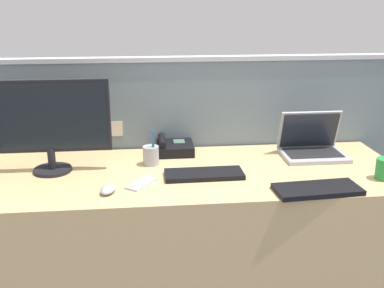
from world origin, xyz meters
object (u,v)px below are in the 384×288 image
at_px(pen_cup, 151,155).
at_px(laptop, 312,145).
at_px(keyboard_main, 204,174).
at_px(computer_mouse_right_hand, 108,189).
at_px(keyboard_spare, 317,189).
at_px(cell_phone_silver_slab, 141,184).
at_px(desktop_monitor, 48,121).
at_px(desk_phone, 174,147).

bearing_deg(pen_cup, laptop, 3.84).
bearing_deg(keyboard_main, computer_mouse_right_hand, -162.83).
xyz_separation_m(keyboard_spare, pen_cup, (-0.70, 0.40, 0.04)).
xyz_separation_m(pen_cup, cell_phone_silver_slab, (-0.05, -0.25, -0.04)).
bearing_deg(keyboard_spare, cell_phone_silver_slab, 164.11).
height_order(desktop_monitor, keyboard_main, desktop_monitor).
height_order(keyboard_spare, cell_phone_silver_slab, keyboard_spare).
xyz_separation_m(laptop, cell_phone_silver_slab, (-0.88, -0.30, -0.05)).
relative_size(keyboard_main, computer_mouse_right_hand, 3.61).
bearing_deg(laptop, desktop_monitor, -175.89).
distance_m(desk_phone, keyboard_main, 0.37).
distance_m(keyboard_spare, cell_phone_silver_slab, 0.76).
height_order(keyboard_spare, computer_mouse_right_hand, computer_mouse_right_hand).
relative_size(keyboard_spare, pen_cup, 2.00).
distance_m(laptop, keyboard_spare, 0.48).
height_order(laptop, desk_phone, laptop).
distance_m(computer_mouse_right_hand, pen_cup, 0.37).
xyz_separation_m(desktop_monitor, keyboard_main, (0.71, -0.15, -0.24)).
bearing_deg(keyboard_main, desk_phone, 108.05).
relative_size(keyboard_main, cell_phone_silver_slab, 2.32).
bearing_deg(cell_phone_silver_slab, desktop_monitor, -170.87).
height_order(desktop_monitor, laptop, desktop_monitor).
bearing_deg(computer_mouse_right_hand, cell_phone_silver_slab, 43.18).
height_order(laptop, pen_cup, laptop).
xyz_separation_m(computer_mouse_right_hand, pen_cup, (0.19, 0.32, 0.03)).
bearing_deg(pen_cup, keyboard_spare, -30.06).
height_order(keyboard_spare, pen_cup, pen_cup).
bearing_deg(cell_phone_silver_slab, desk_phone, 103.37).
xyz_separation_m(desktop_monitor, cell_phone_silver_slab, (0.42, -0.21, -0.24)).
height_order(computer_mouse_right_hand, pen_cup, pen_cup).
relative_size(desk_phone, computer_mouse_right_hand, 1.93).
bearing_deg(keyboard_spare, computer_mouse_right_hand, 170.55).
height_order(keyboard_main, keyboard_spare, same).
bearing_deg(computer_mouse_right_hand, desktop_monitor, 150.18).
xyz_separation_m(keyboard_main, pen_cup, (-0.24, 0.18, 0.04)).
bearing_deg(desk_phone, pen_cup, -126.66).
bearing_deg(keyboard_main, laptop, 21.13).
bearing_deg(cell_phone_silver_slab, pen_cup, 114.84).
xyz_separation_m(desk_phone, keyboard_spare, (0.57, -0.57, -0.02)).
height_order(laptop, computer_mouse_right_hand, laptop).
bearing_deg(laptop, desk_phone, 171.42).
height_order(keyboard_main, cell_phone_silver_slab, keyboard_main).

